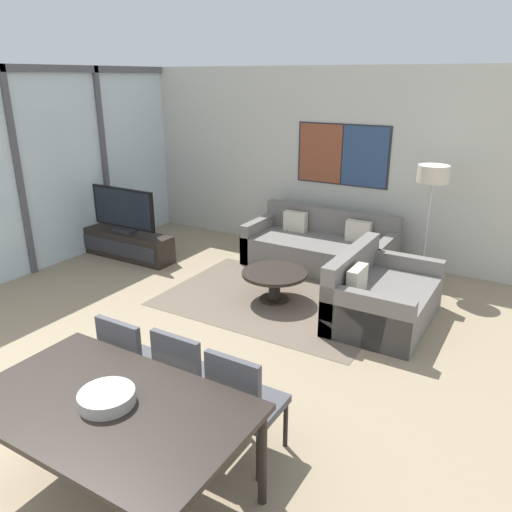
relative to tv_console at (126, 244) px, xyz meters
The scene contains 14 objects.
wall_back 3.21m from the tv_console, 39.09° to the left, with size 7.03×0.09×2.80m.
window_wall_left 1.90m from the tv_console, 121.94° to the right, with size 0.07×6.06×2.80m.
area_rug 2.74m from the tv_console, ahead, with size 2.71×1.91×0.01m.
tv_console is the anchor object (origin of this frame).
television 0.55m from the tv_console, 90.00° to the left, with size 1.19×0.20×0.68m.
sofa_main 2.98m from the tv_console, 23.95° to the left, with size 2.10×0.98×0.80m.
sofa_side 3.98m from the tv_console, ahead, with size 0.98×1.47×0.80m.
coffee_table 2.73m from the tv_console, ahead, with size 0.81×0.81×0.38m.
dining_table 4.86m from the tv_console, 46.27° to the right, with size 1.78×1.06×0.76m.
dining_chair_left 3.97m from the tv_console, 44.42° to the right, with size 0.46×0.46×0.92m.
dining_chair_centre 4.32m from the tv_console, 39.14° to the right, with size 0.46×0.46×0.92m.
dining_chair_right 4.75m from the tv_console, 35.56° to the right, with size 0.46×0.46×0.92m.
fruit_bowl 4.87m from the tv_console, 46.29° to the right, with size 0.35×0.35×0.08m.
floor_lamp 4.52m from the tv_console, 17.17° to the left, with size 0.39×0.39×1.60m.
Camera 1 is at (3.15, -1.06, 2.66)m, focal length 35.00 mm.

